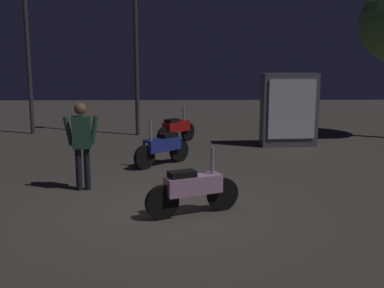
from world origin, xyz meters
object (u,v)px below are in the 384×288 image
object	(u,v)px
streetlamp_far	(135,23)
kiosk_billboard	(289,110)
motorcycle_blue_parked_right	(162,147)
person_rider_beside	(82,138)
motorcycle_pink_foreground	(193,189)
streetlamp_near	(27,33)
motorcycle_red_parked_left	(176,129)

from	to	relation	value
streetlamp_far	kiosk_billboard	xyz separation A→B (m)	(4.56, -2.02, -2.57)
motorcycle_blue_parked_right	person_rider_beside	world-z (taller)	person_rider_beside
streetlamp_far	motorcycle_blue_parked_right	bearing A→B (deg)	-77.15
motorcycle_pink_foreground	motorcycle_blue_parked_right	xyz separation A→B (m)	(-0.65, 3.55, 0.00)
streetlamp_near	motorcycle_blue_parked_right	bearing A→B (deg)	-45.99
motorcycle_pink_foreground	streetlamp_far	xyz separation A→B (m)	(-1.65, 7.96, 3.18)
person_rider_beside	streetlamp_near	xyz separation A→B (m)	(-3.11, 6.79, 2.30)
motorcycle_blue_parked_right	kiosk_billboard	world-z (taller)	kiosk_billboard
person_rider_beside	streetlamp_far	bearing A→B (deg)	-16.21
motorcycle_red_parked_left	person_rider_beside	size ratio (longest dim) A/B	0.79
motorcycle_red_parked_left	streetlamp_near	bearing A→B (deg)	107.70
motorcycle_blue_parked_right	streetlamp_far	size ratio (longest dim) A/B	0.22
motorcycle_pink_foreground	motorcycle_blue_parked_right	distance (m)	3.61
streetlamp_near	kiosk_billboard	xyz separation A→B (m)	(8.13, -2.35, -2.28)
motorcycle_red_parked_left	person_rider_beside	xyz separation A→B (m)	(-1.76, -4.90, 0.59)
motorcycle_pink_foreground	kiosk_billboard	size ratio (longest dim) A/B	0.74
motorcycle_red_parked_left	streetlamp_far	distance (m)	3.77
motorcycle_red_parked_left	kiosk_billboard	bearing A→B (deg)	-59.13
motorcycle_red_parked_left	motorcycle_pink_foreground	bearing A→B (deg)	-137.91
motorcycle_red_parked_left	motorcycle_blue_parked_right	world-z (taller)	same
motorcycle_red_parked_left	person_rider_beside	distance (m)	5.24
motorcycle_pink_foreground	streetlamp_near	size ratio (longest dim) A/B	0.30
motorcycle_pink_foreground	kiosk_billboard	xyz separation A→B (m)	(2.91, 5.94, 0.61)
streetlamp_near	motorcycle_red_parked_left	bearing A→B (deg)	-21.21
motorcycle_red_parked_left	motorcycle_blue_parked_right	distance (m)	2.86
motorcycle_red_parked_left	motorcycle_blue_parked_right	bearing A→B (deg)	-146.98
kiosk_billboard	motorcycle_pink_foreground	bearing A→B (deg)	59.79
motorcycle_pink_foreground	motorcycle_red_parked_left	bearing A→B (deg)	69.70
streetlamp_near	kiosk_billboard	distance (m)	8.77
motorcycle_blue_parked_right	streetlamp_near	world-z (taller)	streetlamp_near
motorcycle_pink_foreground	person_rider_beside	xyz separation A→B (m)	(-2.11, 1.49, 0.59)
motorcycle_pink_foreground	streetlamp_far	world-z (taller)	streetlamp_far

